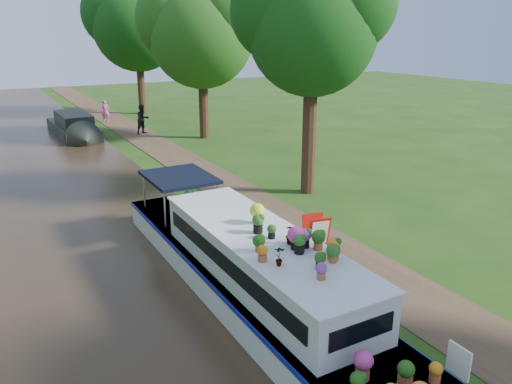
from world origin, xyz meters
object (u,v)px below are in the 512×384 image
object	(u,v)px
sandwich_board	(316,235)
pedestrian_dark	(143,119)
second_boat	(74,127)
pedestrian_pink	(105,111)
plant_boat	(261,276)

from	to	relation	value
sandwich_board	pedestrian_dark	bearing A→B (deg)	98.28
second_boat	sandwich_board	xyz separation A→B (m)	(3.13, -21.12, -0.06)
pedestrian_dark	second_boat	bearing A→B (deg)	142.60
sandwich_board	second_boat	bearing A→B (deg)	109.01
second_boat	sandwich_board	size ratio (longest dim) A/B	6.90
second_boat	sandwich_board	distance (m)	21.35
pedestrian_pink	pedestrian_dark	xyz separation A→B (m)	(1.07, -5.44, 0.13)
pedestrian_dark	sandwich_board	bearing A→B (deg)	-109.83
second_boat	plant_boat	bearing A→B (deg)	-91.25
plant_boat	pedestrian_dark	bearing A→B (deg)	80.04
sandwich_board	pedestrian_dark	world-z (taller)	pedestrian_dark
sandwich_board	pedestrian_pink	bearing A→B (deg)	101.20
plant_boat	sandwich_board	xyz separation A→B (m)	(3.03, 2.03, -0.34)
plant_boat	second_boat	bearing A→B (deg)	90.26
plant_boat	pedestrian_pink	distance (m)	27.31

